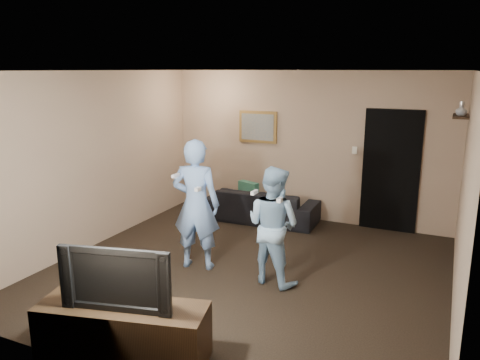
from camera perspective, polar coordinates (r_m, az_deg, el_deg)
The scene contains 19 objects.
ground at distance 6.36m, azimuth 0.91°, elevation -10.92°, with size 5.00×5.00×0.00m, color black.
ceiling at distance 5.80m, azimuth 1.01°, elevation 13.19°, with size 5.00×5.00×0.04m, color silver.
wall_back at distance 8.25m, azimuth 8.04°, elevation 4.06°, with size 5.00×0.04×2.60m, color tan.
wall_front at distance 3.89m, azimuth -14.28°, elevation -6.91°, with size 5.00×0.04×2.60m, color tan.
wall_left at distance 7.31m, azimuth -17.28°, elevation 2.37°, with size 0.04×5.00×2.60m, color tan.
wall_right at distance 5.47m, azimuth 25.69°, elevation -1.95°, with size 0.04×5.00×2.60m, color tan.
sofa at distance 8.24m, azimuth 2.71°, elevation -3.09°, with size 1.94×0.76×0.57m, color black.
throw_pillow at distance 8.29m, azimuth 1.02°, elevation -1.56°, with size 0.40×0.13×0.40m, color #1B5240.
painting_frame at distance 8.49m, azimuth 2.21°, elevation 6.49°, with size 0.72×0.05×0.57m, color olive.
painting_canvas at distance 8.46m, azimuth 2.13°, elevation 6.47°, with size 0.62×0.01×0.47m, color slate.
doorway at distance 7.99m, azimuth 17.89°, elevation 1.04°, with size 0.90×0.06×2.00m, color black.
light_switch at distance 8.03m, azimuth 13.80°, elevation 3.55°, with size 0.08×0.02×0.12m, color silver.
wall_shelf at distance 7.13m, azimuth 25.31°, elevation 7.05°, with size 0.20×0.60×0.03m, color black.
shelf_vase at distance 7.00m, azimuth 25.38°, elevation 7.70°, with size 0.14×0.14×0.15m, color #A1A1A5.
shelf_figurine at distance 7.16m, azimuth 25.40°, elevation 7.91°, with size 0.06×0.06×0.18m, color silver.
tv_console at distance 4.66m, azimuth -14.03°, elevation -17.67°, with size 1.56×0.50×0.56m, color black.
television at distance 4.39m, azimuth -14.46°, elevation -11.21°, with size 1.03×0.13×0.59m, color black.
wii_player_left at distance 6.20m, azimuth -5.38°, elevation -3.00°, with size 0.71×0.56×1.75m.
wii_player_right at distance 5.81m, azimuth 4.05°, elevation -5.51°, with size 0.83×0.72×1.48m.
Camera 1 is at (2.35, -5.30, 2.62)m, focal length 35.00 mm.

